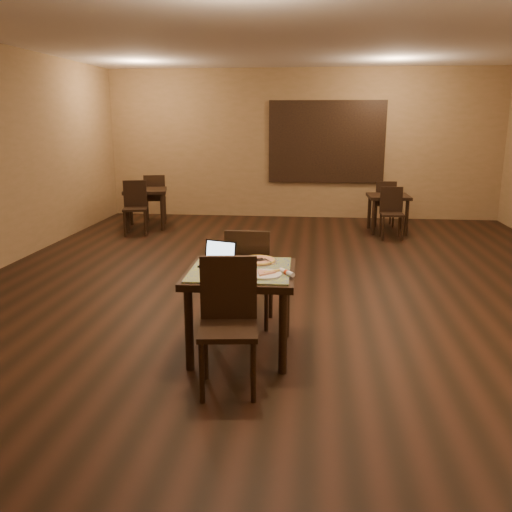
# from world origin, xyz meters

# --- Properties ---
(ground) EXTENTS (10.00, 10.00, 0.00)m
(ground) POSITION_xyz_m (0.00, 0.00, 0.00)
(ground) COLOR black
(ground) RESTS_ON ground
(wall_back) EXTENTS (8.00, 0.02, 3.00)m
(wall_back) POSITION_xyz_m (0.00, 5.00, 1.50)
(wall_back) COLOR #94724B
(wall_back) RESTS_ON ground
(wall_front) EXTENTS (8.00, 0.02, 3.00)m
(wall_front) POSITION_xyz_m (0.00, -5.00, 1.50)
(wall_front) COLOR #94724B
(wall_front) RESTS_ON ground
(ceiling) EXTENTS (8.00, 10.00, 0.02)m
(ceiling) POSITION_xyz_m (0.00, 0.00, 3.00)
(ceiling) COLOR silver
(ceiling) RESTS_ON wall_back
(mural) EXTENTS (2.34, 0.05, 1.64)m
(mural) POSITION_xyz_m (0.50, 4.96, 1.55)
(mural) COLOR navy
(mural) RESTS_ON wall_back
(tiled_table) EXTENTS (0.94, 0.94, 0.76)m
(tiled_table) POSITION_xyz_m (-0.33, -1.92, 0.66)
(tiled_table) COLOR black
(tiled_table) RESTS_ON ground
(chair_main_near) EXTENTS (0.48, 0.48, 1.00)m
(chair_main_near) POSITION_xyz_m (-0.34, -2.53, 0.57)
(chair_main_near) COLOR black
(chair_main_near) RESTS_ON ground
(chair_main_far) EXTENTS (0.44, 0.44, 0.99)m
(chair_main_far) POSITION_xyz_m (-0.33, -1.31, 0.56)
(chair_main_far) COLOR black
(chair_main_far) RESTS_ON ground
(laptop) EXTENTS (0.35, 0.32, 0.20)m
(laptop) POSITION_xyz_m (-0.53, -1.82, 0.82)
(laptop) COLOR black
(laptop) RESTS_ON tiled_table
(plate) EXTENTS (0.29, 0.29, 0.02)m
(plate) POSITION_xyz_m (-0.11, -2.10, 0.77)
(plate) COLOR white
(plate) RESTS_ON tiled_table
(pizza_slice) EXTENTS (0.27, 0.27, 0.02)m
(pizza_slice) POSITION_xyz_m (-0.11, -2.10, 0.79)
(pizza_slice) COLOR beige
(pizza_slice) RESTS_ON plate
(pizza_pan) EXTENTS (0.35, 0.35, 0.01)m
(pizza_pan) POSITION_xyz_m (-0.21, -1.68, 0.77)
(pizza_pan) COLOR silver
(pizza_pan) RESTS_ON tiled_table
(pizza_whole) EXTENTS (0.32, 0.32, 0.02)m
(pizza_whole) POSITION_xyz_m (-0.21, -1.68, 0.78)
(pizza_whole) COLOR beige
(pizza_whole) RESTS_ON pizza_pan
(spatula) EXTENTS (0.21, 0.25, 0.01)m
(spatula) POSITION_xyz_m (-0.19, -1.70, 0.79)
(spatula) COLOR silver
(spatula) RESTS_ON pizza_whole
(napkin_roll) EXTENTS (0.14, 0.17, 0.04)m
(napkin_roll) POSITION_xyz_m (0.07, -2.06, 0.78)
(napkin_roll) COLOR white
(napkin_roll) RESTS_ON tiled_table
(other_table_a) EXTENTS (0.75, 0.75, 0.68)m
(other_table_a) POSITION_xyz_m (1.61, 3.59, 0.56)
(other_table_a) COLOR black
(other_table_a) RESTS_ON ground
(other_table_a_chair_near) EXTENTS (0.39, 0.39, 0.87)m
(other_table_a_chair_near) POSITION_xyz_m (1.61, 3.08, 0.49)
(other_table_a_chair_near) COLOR black
(other_table_a_chair_near) RESTS_ON ground
(other_table_a_chair_far) EXTENTS (0.39, 0.39, 0.87)m
(other_table_a_chair_far) POSITION_xyz_m (1.61, 4.10, 0.49)
(other_table_a_chair_far) COLOR black
(other_table_a_chair_far) RESTS_ON ground
(other_table_b) EXTENTS (0.94, 0.94, 0.73)m
(other_table_b) POSITION_xyz_m (-2.87, 3.50, 0.61)
(other_table_b) COLOR black
(other_table_b) RESTS_ON ground
(other_table_b_chair_near) EXTENTS (0.49, 0.49, 0.94)m
(other_table_b_chair_near) POSITION_xyz_m (-2.89, 2.95, 0.53)
(other_table_b_chair_near) COLOR black
(other_table_b_chair_near) RESTS_ON ground
(other_table_b_chair_far) EXTENTS (0.49, 0.49, 0.94)m
(other_table_b_chair_far) POSITION_xyz_m (-2.85, 4.06, 0.53)
(other_table_b_chair_far) COLOR black
(other_table_b_chair_far) RESTS_ON ground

